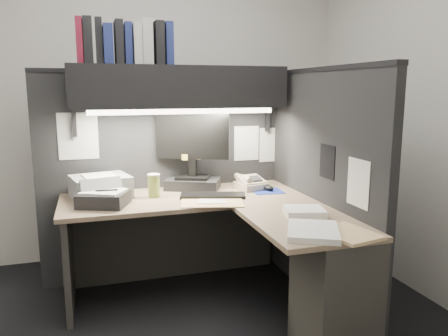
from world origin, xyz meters
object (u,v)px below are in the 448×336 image
Objects in this scene: overhead_shelf at (180,87)px; telephone at (251,184)px; notebook_stack at (104,199)px; printer at (101,187)px; monitor at (193,158)px; coffee_cup at (154,186)px; desk at (254,257)px; keyboard at (213,196)px.

overhead_shelf reaches higher than telephone.
telephone is 1.11m from notebook_stack.
printer is (-0.59, -0.05, -0.69)m from overhead_shelf.
coffee_cup is (-0.32, -0.17, -0.16)m from monitor.
monitor reaches higher than telephone.
printer reaches higher than desk.
desk is 3.72× the size of keyboard.
coffee_cup is at bearing -127.72° from monitor.
notebook_stack is (-0.67, -0.31, -0.19)m from monitor.
keyboard is 0.75m from notebook_stack.
monitor is at bearing 13.64° from overhead_shelf.
overhead_shelf is at bearing 26.39° from notebook_stack.
monitor is at bearing 119.63° from keyboard.
overhead_shelf is 7.45× the size of telephone.
coffee_cup is (-0.40, 0.13, 0.07)m from keyboard.
keyboard is 2.94× the size of coffee_cup.
overhead_shelf is 0.97m from notebook_stack.
telephone is (0.42, -0.13, -0.20)m from monitor.
keyboard is 0.39m from telephone.
desk is 10.95× the size of coffee_cup.
coffee_cup is at bearing -27.80° from printer.
desk is 1.33m from overhead_shelf.
notebook_stack reaches higher than desk.
monitor reaches higher than keyboard.
desk is 8.17× the size of telephone.
overhead_shelf reaches higher than printer.
telephone is (0.22, 0.64, 0.33)m from desk.
printer reaches higher than keyboard.
coffee_cup is (-0.75, -0.03, 0.04)m from telephone.
desk is at bearing -50.89° from printer.
telephone is 1.34× the size of coffee_cup.
desk is 1.10× the size of overhead_shelf.
desk is at bearing -58.50° from keyboard.
notebook_stack is at bearing -153.61° from overhead_shelf.
printer reaches higher than telephone.
notebook_stack is (-0.88, 0.46, 0.33)m from desk.
telephone is at bearing -15.87° from printer.
monitor is at bearing 24.72° from notebook_stack.
coffee_cup reaches higher than telephone.
desk is 1.19m from printer.
notebook_stack is at bearing 177.34° from telephone.
telephone is at bearing 9.10° from notebook_stack.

